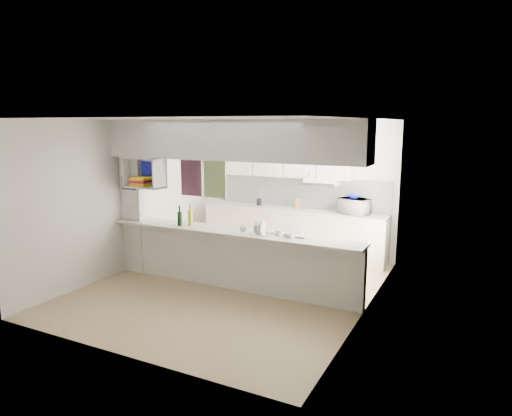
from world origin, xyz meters
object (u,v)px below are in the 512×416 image
Objects in this scene: bowl at (354,197)px; wine_bottles at (185,218)px; dish_rack at (262,229)px; microwave at (355,206)px.

bowl is 3.06m from wine_bottles.
dish_rack is 1.06× the size of wine_bottles.
bowl is at bearing 35.75° from microwave.
dish_rack is at bearing -111.35° from bowl.
microwave is 0.17m from bowl.
wine_bottles is (-2.19, -2.15, -0.02)m from microwave.
bowl is at bearing 44.61° from wine_bottles.
wine_bottles reaches higher than microwave.
bowl is 0.60× the size of dish_rack.
wine_bottles reaches higher than dish_rack.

